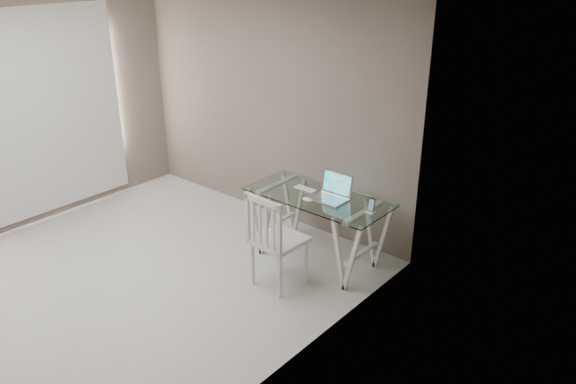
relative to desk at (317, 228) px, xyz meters
name	(u,v)px	position (x,y,z in m)	size (l,w,h in m)	color
room	(93,116)	(-1.26, -1.64, 1.33)	(4.50, 4.52, 2.71)	#AFADA8
desk	(317,228)	(0.00, 0.00, 0.00)	(1.50, 0.70, 0.75)	silver
chair	(273,237)	(-0.01, -0.69, 0.17)	(0.47, 0.47, 0.99)	silver
laptop	(332,192)	(0.13, 0.06, 0.42)	(0.36, 0.29, 0.25)	#BBBBC0
keyboard	(305,189)	(-0.21, 0.06, 0.37)	(0.26, 0.11, 0.01)	silver
mouse	(307,200)	(-0.01, -0.17, 0.38)	(0.11, 0.07, 0.04)	white
phone_dock	(371,209)	(0.62, 0.01, 0.40)	(0.08, 0.08, 0.15)	white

